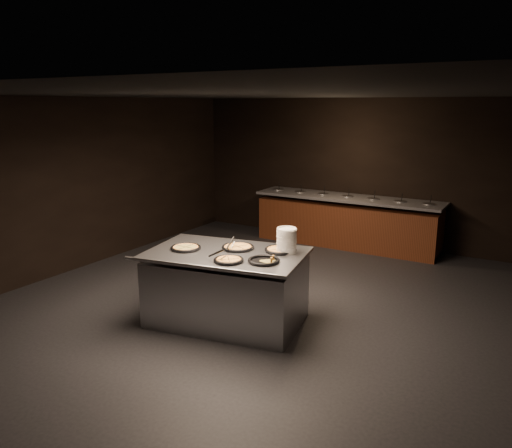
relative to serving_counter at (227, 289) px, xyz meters
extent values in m
cube|color=black|center=(0.05, 0.64, -0.46)|extent=(7.00, 8.00, 0.01)
cube|color=black|center=(0.05, 0.64, 2.45)|extent=(7.00, 8.00, 0.01)
cube|color=black|center=(0.05, 4.65, 1.00)|extent=(7.00, 0.01, 2.90)
cube|color=black|center=(-3.46, 0.64, 1.00)|extent=(0.01, 8.00, 2.90)
cube|color=#5D2915|center=(0.05, 4.22, -0.02)|extent=(3.60, 0.75, 0.85)
cube|color=slate|center=(0.05, 4.22, 0.52)|extent=(3.70, 0.83, 0.05)
cube|color=#3D160D|center=(0.05, 4.22, -0.41)|extent=(3.60, 0.69, 0.08)
cylinder|color=silver|center=(-1.50, 4.22, 0.53)|extent=(0.22, 0.22, 0.08)
cylinder|color=olive|center=(-1.50, 4.22, 0.55)|extent=(0.19, 0.19, 0.02)
cylinder|color=black|center=(-1.47, 4.20, 0.64)|extent=(0.04, 0.10, 0.19)
cylinder|color=silver|center=(-0.98, 4.22, 0.53)|extent=(0.22, 0.22, 0.08)
cylinder|color=olive|center=(-0.98, 4.22, 0.55)|extent=(0.19, 0.19, 0.02)
cylinder|color=black|center=(-0.95, 4.20, 0.64)|extent=(0.04, 0.10, 0.19)
cylinder|color=silver|center=(-0.47, 4.22, 0.53)|extent=(0.22, 0.22, 0.08)
cylinder|color=olive|center=(-0.47, 4.22, 0.55)|extent=(0.19, 0.19, 0.02)
cylinder|color=black|center=(-0.44, 4.20, 0.64)|extent=(0.04, 0.10, 0.19)
cylinder|color=silver|center=(0.05, 4.22, 0.53)|extent=(0.22, 0.22, 0.08)
cylinder|color=olive|center=(0.05, 4.22, 0.55)|extent=(0.19, 0.19, 0.02)
cylinder|color=black|center=(0.08, 4.20, 0.64)|extent=(0.04, 0.10, 0.19)
cylinder|color=silver|center=(0.57, 4.22, 0.53)|extent=(0.22, 0.22, 0.08)
cylinder|color=olive|center=(0.57, 4.22, 0.55)|extent=(0.19, 0.19, 0.02)
cylinder|color=black|center=(0.60, 4.20, 0.64)|extent=(0.04, 0.10, 0.19)
cylinder|color=silver|center=(1.08, 4.22, 0.53)|extent=(0.22, 0.22, 0.08)
cylinder|color=olive|center=(1.08, 4.22, 0.55)|extent=(0.19, 0.19, 0.02)
cylinder|color=black|center=(1.11, 4.20, 0.64)|extent=(0.04, 0.10, 0.19)
cylinder|color=silver|center=(1.60, 4.22, 0.53)|extent=(0.22, 0.22, 0.08)
cylinder|color=olive|center=(1.60, 4.22, 0.55)|extent=(0.19, 0.19, 0.02)
cylinder|color=black|center=(1.63, 4.20, 0.64)|extent=(0.04, 0.10, 0.19)
cube|color=silver|center=(0.00, 0.00, -0.03)|extent=(2.07, 1.48, 0.85)
cube|color=silver|center=(0.00, 0.00, 0.47)|extent=(2.16, 1.57, 0.04)
cylinder|color=silver|center=(0.00, -0.62, 0.47)|extent=(1.95, 0.39, 0.04)
cylinder|color=white|center=(0.67, 0.36, 0.65)|extent=(0.25, 0.25, 0.32)
cylinder|color=black|center=(-0.52, -0.16, 0.50)|extent=(0.37, 0.37, 0.01)
torus|color=black|center=(-0.52, -0.16, 0.52)|extent=(0.39, 0.39, 0.04)
torus|color=#AD812C|center=(-0.52, -0.16, 0.52)|extent=(0.33, 0.33, 0.03)
cylinder|color=tan|center=(-0.52, -0.16, 0.52)|extent=(0.29, 0.29, 0.02)
cube|color=black|center=(-0.52, -0.16, 0.53)|extent=(0.02, 0.29, 0.00)
cube|color=black|center=(-0.52, -0.16, 0.53)|extent=(0.29, 0.02, 0.00)
cylinder|color=black|center=(0.05, 0.20, 0.50)|extent=(0.40, 0.40, 0.01)
torus|color=black|center=(0.05, 0.20, 0.52)|extent=(0.42, 0.42, 0.04)
torus|color=#AD812C|center=(0.05, 0.20, 0.52)|extent=(0.36, 0.36, 0.03)
cylinder|color=#DCB050|center=(0.05, 0.20, 0.52)|extent=(0.32, 0.32, 0.02)
cube|color=black|center=(0.05, 0.20, 0.53)|extent=(0.13, 0.29, 0.00)
cube|color=black|center=(0.05, 0.20, 0.53)|extent=(0.29, 0.13, 0.00)
cylinder|color=black|center=(0.58, 0.38, 0.50)|extent=(0.38, 0.38, 0.01)
torus|color=black|center=(0.58, 0.38, 0.52)|extent=(0.41, 0.41, 0.04)
torus|color=#AD812C|center=(0.58, 0.38, 0.52)|extent=(0.35, 0.35, 0.03)
cylinder|color=#DCB050|center=(0.58, 0.38, 0.52)|extent=(0.30, 0.30, 0.02)
cube|color=black|center=(0.58, 0.38, 0.53)|extent=(0.25, 0.19, 0.00)
cube|color=black|center=(0.58, 0.38, 0.53)|extent=(0.19, 0.25, 0.00)
cylinder|color=black|center=(0.25, -0.31, 0.50)|extent=(0.34, 0.34, 0.01)
torus|color=black|center=(0.25, -0.31, 0.52)|extent=(0.36, 0.36, 0.04)
torus|color=#AD812C|center=(0.25, -0.31, 0.52)|extent=(0.30, 0.30, 0.03)
cylinder|color=#DCB050|center=(0.25, -0.31, 0.52)|extent=(0.26, 0.26, 0.02)
cube|color=black|center=(0.25, -0.31, 0.53)|extent=(0.20, 0.17, 0.00)
cube|color=black|center=(0.25, -0.31, 0.53)|extent=(0.17, 0.20, 0.00)
cylinder|color=black|center=(0.62, -0.12, 0.50)|extent=(0.36, 0.36, 0.01)
torus|color=black|center=(0.62, -0.12, 0.52)|extent=(0.39, 0.39, 0.04)
cube|color=silver|center=(-0.01, 0.23, 0.52)|extent=(0.11, 0.13, 0.00)
cylinder|color=black|center=(0.02, 0.07, 0.60)|extent=(0.05, 0.21, 0.13)
cylinder|color=silver|center=(0.00, 0.15, 0.55)|extent=(0.03, 0.11, 0.08)
cube|color=silver|center=(0.29, -0.37, 0.52)|extent=(0.12, 0.10, 0.00)
cylinder|color=black|center=(0.12, -0.39, 0.60)|extent=(0.21, 0.04, 0.13)
cylinder|color=silver|center=(0.20, -0.38, 0.55)|extent=(0.11, 0.02, 0.08)
camera|label=1|loc=(3.42, -5.03, 2.32)|focal=35.00mm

